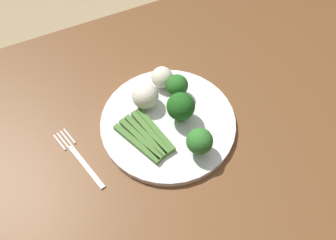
{
  "coord_description": "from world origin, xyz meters",
  "views": [
    {
      "loc": [
        -0.25,
        -0.37,
        1.45
      ],
      "look_at": [
        -0.06,
        0.04,
        0.76
      ],
      "focal_mm": 41.83,
      "sensor_mm": 36.0,
      "label": 1
    }
  ],
  "objects": [
    {
      "name": "ground_plane",
      "position": [
        0.0,
        0.0,
        -0.01
      ],
      "size": [
        6.0,
        6.0,
        0.02
      ],
      "primitive_type": "cube",
      "color": "tan"
    },
    {
      "name": "dining_table",
      "position": [
        0.0,
        0.0,
        0.63
      ],
      "size": [
        1.17,
        0.84,
        0.74
      ],
      "color": "brown",
      "rests_on": "ground_plane"
    },
    {
      "name": "plate",
      "position": [
        -0.06,
        0.04,
        0.75
      ],
      "size": [
        0.29,
        0.29,
        0.01
      ],
      "primitive_type": "cylinder",
      "color": "white",
      "rests_on": "dining_table"
    },
    {
      "name": "asparagus_bundle",
      "position": [
        -0.12,
        0.02,
        0.77
      ],
      "size": [
        0.1,
        0.14,
        0.01
      ],
      "rotation": [
        0.0,
        0.0,
        1.86
      ],
      "color": "#47752D",
      "rests_on": "plate"
    },
    {
      "name": "broccoli_back",
      "position": [
        -0.03,
        0.04,
        0.8
      ],
      "size": [
        0.06,
        0.06,
        0.07
      ],
      "color": "#4C7F2B",
      "rests_on": "plate"
    },
    {
      "name": "broccoli_front",
      "position": [
        -0.01,
        0.1,
        0.79
      ],
      "size": [
        0.05,
        0.05,
        0.06
      ],
      "color": "#568E33",
      "rests_on": "plate"
    },
    {
      "name": "broccoli_front_left",
      "position": [
        -0.04,
        -0.05,
        0.8
      ],
      "size": [
        0.05,
        0.05,
        0.06
      ],
      "color": "#609E3D",
      "rests_on": "plate"
    },
    {
      "name": "cauliflower_outer_edge",
      "position": [
        -0.09,
        0.1,
        0.79
      ],
      "size": [
        0.06,
        0.06,
        0.06
      ],
      "primitive_type": "sphere",
      "color": "white",
      "rests_on": "plate"
    },
    {
      "name": "cauliflower_near_center",
      "position": [
        -0.03,
        0.14,
        0.78
      ],
      "size": [
        0.05,
        0.05,
        0.05
      ],
      "primitive_type": "sphere",
      "color": "silver",
      "rests_on": "plate"
    },
    {
      "name": "fork",
      "position": [
        -0.26,
        0.05,
        0.75
      ],
      "size": [
        0.06,
        0.16,
        0.0
      ],
      "rotation": [
        0.0,
        0.0,
        1.83
      ],
      "color": "silver",
      "rests_on": "dining_table"
    }
  ]
}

